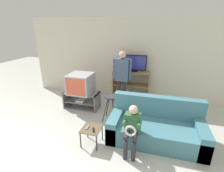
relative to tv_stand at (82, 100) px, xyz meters
The scene contains 13 objects.
ground_plane 2.33m from the tv_stand, 65.56° to the right, with size 18.00×18.00×0.00m, color beige.
wall_back 1.83m from the tv_stand, 49.99° to the left, with size 6.40×0.06×2.60m.
tv_stand is the anchor object (origin of this frame).
television_main 0.52m from the tv_stand, 75.35° to the right, with size 0.66×0.68×0.56m.
media_shelf 1.61m from the tv_stand, 33.24° to the left, with size 1.16×0.40×1.00m.
television_flat 1.91m from the tv_stand, 32.72° to the left, with size 0.81×0.20×0.51m.
folding_stool 1.17m from the tv_stand, 24.05° to the right, with size 0.38×0.37×0.68m.
snack_table 1.72m from the tv_stand, 58.03° to the right, with size 0.39×0.39×0.37m.
remote_control_black 1.80m from the tv_stand, 57.06° to the right, with size 0.04×0.14×0.02m, color black.
remote_control_white 1.68m from the tv_stand, 60.47° to the right, with size 0.04×0.14×0.02m, color gray.
couch 2.35m from the tv_stand, 23.14° to the right, with size 1.94×0.92×0.87m.
person_standing_adult 1.43m from the tv_stand, 16.08° to the left, with size 0.53×0.20×1.68m.
person_seated_child 2.29m from the tv_stand, 40.21° to the right, with size 0.33×0.43×0.96m.
Camera 1 is at (1.10, -1.91, 2.30)m, focal length 26.00 mm.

